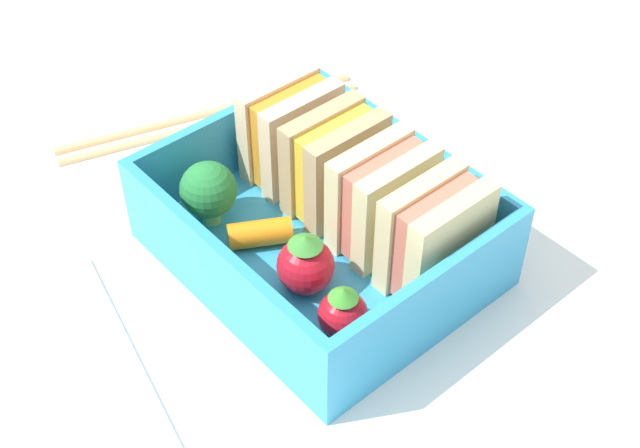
{
  "coord_description": "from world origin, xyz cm",
  "views": [
    {
      "loc": [
        26.43,
        -22.94,
        36.26
      ],
      "look_at": [
        0.0,
        0.0,
        2.7
      ],
      "focal_mm": 50.0,
      "sensor_mm": 36.0,
      "label": 1
    }
  ],
  "objects_px": {
    "carrot_stick_far_left": "(260,233)",
    "folded_napkin": "(48,378)",
    "strawberry_far_left": "(343,313)",
    "sandwich_center_left": "(335,164)",
    "broccoli_floret": "(208,191)",
    "strawberry_left": "(306,264)",
    "chopstick_pair": "(210,115)",
    "sandwich_center": "(382,199)",
    "sandwich_center_right": "(434,237)",
    "sandwich_left": "(291,132)"
  },
  "relations": [
    {
      "from": "sandwich_center_left",
      "to": "strawberry_far_left",
      "type": "xyz_separation_m",
      "value": [
        0.07,
        -0.06,
        -0.02
      ]
    },
    {
      "from": "sandwich_left",
      "to": "chopstick_pair",
      "type": "bearing_deg",
      "value": 178.59
    },
    {
      "from": "carrot_stick_far_left",
      "to": "folded_napkin",
      "type": "height_order",
      "value": "carrot_stick_far_left"
    },
    {
      "from": "sandwich_center_right",
      "to": "carrot_stick_far_left",
      "type": "xyz_separation_m",
      "value": [
        -0.08,
        -0.05,
        -0.02
      ]
    },
    {
      "from": "sandwich_center_left",
      "to": "strawberry_far_left",
      "type": "relative_size",
      "value": 1.91
    },
    {
      "from": "sandwich_center_left",
      "to": "sandwich_left",
      "type": "bearing_deg",
      "value": 180.0
    },
    {
      "from": "strawberry_far_left",
      "to": "chopstick_pair",
      "type": "bearing_deg",
      "value": 162.78
    },
    {
      "from": "sandwich_center",
      "to": "chopstick_pair",
      "type": "relative_size",
      "value": 0.29
    },
    {
      "from": "strawberry_far_left",
      "to": "chopstick_pair",
      "type": "xyz_separation_m",
      "value": [
        -0.2,
        0.06,
        -0.02
      ]
    },
    {
      "from": "sandwich_center_left",
      "to": "folded_napkin",
      "type": "relative_size",
      "value": 0.43
    },
    {
      "from": "chopstick_pair",
      "to": "strawberry_left",
      "type": "bearing_deg",
      "value": -18.79
    },
    {
      "from": "sandwich_center",
      "to": "carrot_stick_far_left",
      "type": "height_order",
      "value": "sandwich_center"
    },
    {
      "from": "chopstick_pair",
      "to": "folded_napkin",
      "type": "height_order",
      "value": "chopstick_pair"
    },
    {
      "from": "sandwich_left",
      "to": "folded_napkin",
      "type": "distance_m",
      "value": 0.19
    },
    {
      "from": "sandwich_center",
      "to": "strawberry_far_left",
      "type": "bearing_deg",
      "value": -59.4
    },
    {
      "from": "sandwich_center_left",
      "to": "carrot_stick_far_left",
      "type": "distance_m",
      "value": 0.06
    },
    {
      "from": "sandwich_left",
      "to": "carrot_stick_far_left",
      "type": "xyz_separation_m",
      "value": [
        0.04,
        -0.05,
        -0.02
      ]
    },
    {
      "from": "sandwich_center",
      "to": "strawberry_left",
      "type": "relative_size",
      "value": 1.64
    },
    {
      "from": "carrot_stick_far_left",
      "to": "sandwich_center_left",
      "type": "bearing_deg",
      "value": 86.86
    },
    {
      "from": "strawberry_left",
      "to": "sandwich_center",
      "type": "bearing_deg",
      "value": 89.94
    },
    {
      "from": "sandwich_center",
      "to": "broccoli_floret",
      "type": "height_order",
      "value": "sandwich_center"
    },
    {
      "from": "strawberry_far_left",
      "to": "sandwich_left",
      "type": "bearing_deg",
      "value": 151.89
    },
    {
      "from": "strawberry_left",
      "to": "broccoli_floret",
      "type": "bearing_deg",
      "value": -173.83
    },
    {
      "from": "sandwich_center_left",
      "to": "carrot_stick_far_left",
      "type": "relative_size",
      "value": 1.71
    },
    {
      "from": "sandwich_left",
      "to": "strawberry_far_left",
      "type": "xyz_separation_m",
      "value": [
        0.11,
        -0.06,
        -0.02
      ]
    },
    {
      "from": "carrot_stick_far_left",
      "to": "chopstick_pair",
      "type": "distance_m",
      "value": 0.14
    },
    {
      "from": "sandwich_center_left",
      "to": "chopstick_pair",
      "type": "bearing_deg",
      "value": 179.01
    },
    {
      "from": "sandwich_center_left",
      "to": "sandwich_center",
      "type": "xyz_separation_m",
      "value": [
        0.04,
        0.0,
        0.0
      ]
    },
    {
      "from": "sandwich_left",
      "to": "sandwich_center_right",
      "type": "bearing_deg",
      "value": 0.0
    },
    {
      "from": "sandwich_center_right",
      "to": "sandwich_left",
      "type": "bearing_deg",
      "value": 180.0
    },
    {
      "from": "carrot_stick_far_left",
      "to": "sandwich_center_right",
      "type": "bearing_deg",
      "value": 33.18
    },
    {
      "from": "carrot_stick_far_left",
      "to": "strawberry_left",
      "type": "height_order",
      "value": "strawberry_left"
    },
    {
      "from": "carrot_stick_far_left",
      "to": "strawberry_far_left",
      "type": "bearing_deg",
      "value": -5.88
    },
    {
      "from": "broccoli_floret",
      "to": "sandwich_center",
      "type": "bearing_deg",
      "value": 40.05
    },
    {
      "from": "sandwich_center_left",
      "to": "folded_napkin",
      "type": "height_order",
      "value": "sandwich_center_left"
    },
    {
      "from": "sandwich_center",
      "to": "strawberry_left",
      "type": "height_order",
      "value": "sandwich_center"
    },
    {
      "from": "strawberry_far_left",
      "to": "broccoli_floret",
      "type": "bearing_deg",
      "value": -178.99
    },
    {
      "from": "sandwich_center_right",
      "to": "folded_napkin",
      "type": "bearing_deg",
      "value": -114.05
    },
    {
      "from": "sandwich_center_right",
      "to": "carrot_stick_far_left",
      "type": "height_order",
      "value": "sandwich_center_right"
    },
    {
      "from": "sandwich_center",
      "to": "strawberry_far_left",
      "type": "distance_m",
      "value": 0.07
    },
    {
      "from": "sandwich_center_left",
      "to": "chopstick_pair",
      "type": "relative_size",
      "value": 0.29
    },
    {
      "from": "carrot_stick_far_left",
      "to": "folded_napkin",
      "type": "relative_size",
      "value": 0.25
    },
    {
      "from": "sandwich_center_right",
      "to": "broccoli_floret",
      "type": "xyz_separation_m",
      "value": [
        -0.11,
        -0.06,
        -0.01
      ]
    },
    {
      "from": "sandwich_left",
      "to": "sandwich_center_left",
      "type": "bearing_deg",
      "value": 0.0
    },
    {
      "from": "broccoli_floret",
      "to": "strawberry_left",
      "type": "relative_size",
      "value": 1.08
    },
    {
      "from": "sandwich_left",
      "to": "carrot_stick_far_left",
      "type": "distance_m",
      "value": 0.07
    },
    {
      "from": "carrot_stick_far_left",
      "to": "broccoli_floret",
      "type": "bearing_deg",
      "value": -163.11
    },
    {
      "from": "folded_napkin",
      "to": "sandwich_center",
      "type": "bearing_deg",
      "value": 76.61
    },
    {
      "from": "carrot_stick_far_left",
      "to": "folded_napkin",
      "type": "distance_m",
      "value": 0.13
    },
    {
      "from": "sandwich_left",
      "to": "sandwich_center",
      "type": "bearing_deg",
      "value": 0.0
    }
  ]
}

